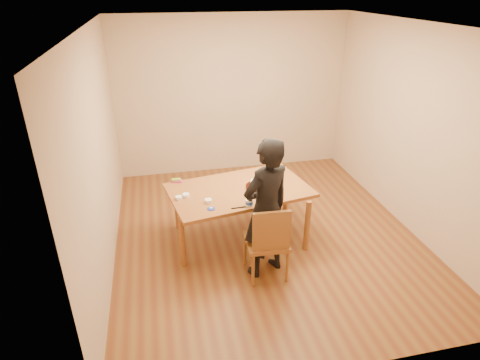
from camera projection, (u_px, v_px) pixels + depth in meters
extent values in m
cube|color=brown|center=(265.00, 233.00, 5.55)|extent=(4.00, 4.50, 0.00)
cube|color=silver|center=(272.00, 25.00, 4.35)|extent=(4.00, 4.50, 0.00)
cube|color=tan|center=(232.00, 96.00, 6.92)|extent=(4.00, 0.00, 2.70)
cube|color=tan|center=(99.00, 155.00, 4.57)|extent=(0.00, 4.50, 2.70)
cube|color=tan|center=(413.00, 130.00, 5.33)|extent=(0.00, 4.50, 2.70)
cube|color=brown|center=(239.00, 190.00, 5.13)|extent=(1.91, 1.33, 0.04)
cube|color=brown|center=(266.00, 241.00, 4.60)|extent=(0.49, 0.49, 0.04)
cylinder|color=#AC250B|center=(258.00, 186.00, 5.15)|extent=(0.31, 0.31, 0.02)
cylinder|color=white|center=(258.00, 183.00, 5.13)|extent=(0.19, 0.19, 0.06)
ellipsoid|color=white|center=(258.00, 180.00, 5.11)|extent=(0.19, 0.19, 0.03)
cylinder|color=white|center=(249.00, 202.00, 4.72)|extent=(0.09, 0.09, 0.08)
cylinder|color=#1A34AC|center=(211.00, 209.00, 4.66)|extent=(0.09, 0.09, 0.01)
ellipsoid|color=white|center=(211.00, 208.00, 4.65)|extent=(0.04, 0.04, 0.02)
cylinder|color=white|center=(208.00, 201.00, 4.79)|extent=(0.09, 0.09, 0.04)
cylinder|color=white|center=(186.00, 195.00, 4.91)|extent=(0.09, 0.09, 0.04)
cylinder|color=white|center=(179.00, 198.00, 4.86)|extent=(0.08, 0.08, 0.04)
cube|color=#EC3789|center=(177.00, 181.00, 5.29)|extent=(0.15, 0.10, 0.02)
cube|color=green|center=(176.00, 180.00, 5.28)|extent=(0.12, 0.06, 0.02)
cube|color=black|center=(239.00, 208.00, 4.68)|extent=(0.18, 0.02, 0.01)
imported|color=black|center=(266.00, 209.00, 4.46)|extent=(0.73, 0.62, 1.69)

